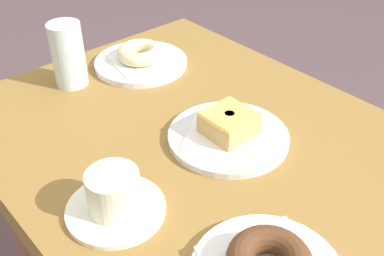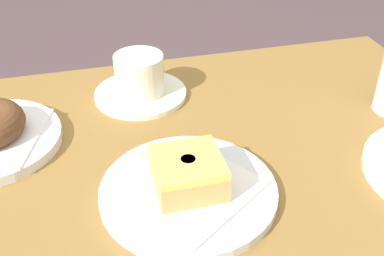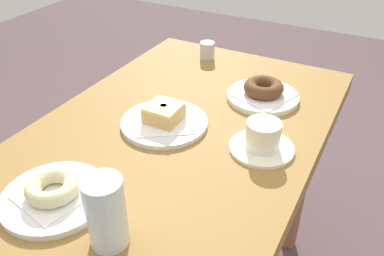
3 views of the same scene
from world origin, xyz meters
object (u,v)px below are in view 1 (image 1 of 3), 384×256
(donut_sugar_ring, at_px, (140,53))
(water_glass, at_px, (68,55))
(donut_glazed_square, at_px, (229,123))
(plate_glazed_square, at_px, (228,137))
(coffee_cup, at_px, (114,197))
(plate_sugar_ring, at_px, (141,63))

(donut_sugar_ring, distance_m, water_glass, 0.17)
(donut_glazed_square, relative_size, donut_sugar_ring, 0.78)
(donut_glazed_square, bearing_deg, plate_glazed_square, 135.00)
(donut_glazed_square, xyz_separation_m, coffee_cup, (-0.02, 0.25, -0.01))
(plate_sugar_ring, relative_size, donut_sugar_ring, 2.01)
(donut_glazed_square, relative_size, plate_sugar_ring, 0.39)
(plate_sugar_ring, bearing_deg, coffee_cup, 139.23)
(water_glass, bearing_deg, plate_sugar_ring, -101.17)
(plate_glazed_square, distance_m, coffee_cup, 0.25)
(donut_glazed_square, xyz_separation_m, plate_sugar_ring, (0.33, -0.05, -0.03))
(plate_glazed_square, bearing_deg, donut_sugar_ring, -8.26)
(plate_sugar_ring, xyz_separation_m, donut_sugar_ring, (0.00, 0.00, 0.03))
(water_glass, distance_m, coffee_cup, 0.41)
(plate_sugar_ring, distance_m, coffee_cup, 0.46)
(plate_glazed_square, height_order, plate_sugar_ring, same)
(donut_glazed_square, bearing_deg, coffee_cup, 93.70)
(donut_sugar_ring, xyz_separation_m, water_glass, (0.03, 0.16, 0.04))
(donut_sugar_ring, height_order, water_glass, water_glass)
(donut_sugar_ring, xyz_separation_m, coffee_cup, (-0.35, 0.30, -0.00))
(donut_glazed_square, relative_size, coffee_cup, 0.54)
(plate_glazed_square, height_order, water_glass, water_glass)
(plate_sugar_ring, distance_m, donut_sugar_ring, 0.03)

